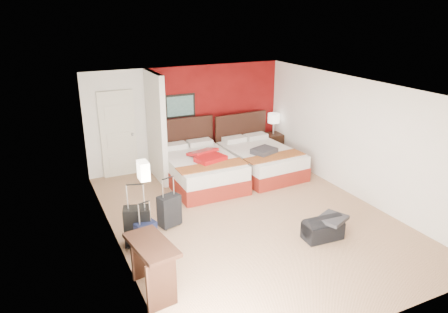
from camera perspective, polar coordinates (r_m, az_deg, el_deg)
ground at (r=8.26m, az=3.39°, el=-8.09°), size 6.50×6.50×0.00m
room_walls at (r=8.50m, az=-9.45°, el=1.67°), size 5.02×6.52×2.50m
red_accent_panel at (r=10.85m, az=-1.24°, el=5.85°), size 3.50×0.04×2.50m
partition_wall at (r=9.70m, az=-9.18°, el=3.91°), size 0.12×1.20×2.50m
entry_door at (r=10.15m, az=-14.14°, el=2.94°), size 0.82×0.06×2.05m
bed_left at (r=9.60m, az=-3.14°, el=-1.89°), size 1.50×2.13×0.64m
bed_right at (r=10.24m, az=5.01°, el=-0.62°), size 1.54×2.11×0.61m
red_suitcase_open at (r=9.42m, az=-2.38°, el=0.12°), size 0.85×1.02×0.11m
jacket_bundle at (r=9.82m, az=5.46°, el=0.75°), size 0.63×0.57×0.13m
nightstand at (r=11.46m, az=6.61°, el=1.59°), size 0.48×0.48×0.62m
table_lamp at (r=11.29m, az=6.73°, el=4.43°), size 0.40×0.40×0.56m
suitcase_black at (r=7.33m, az=-11.58°, el=-9.38°), size 0.51×0.40×0.67m
suitcase_charcoal at (r=7.84m, az=-7.41°, el=-7.44°), size 0.45×0.35×0.58m
suitcase_navy at (r=7.23m, az=-10.50°, el=-10.66°), size 0.38×0.29×0.47m
duffel_bag at (r=7.64m, az=13.23°, el=-9.61°), size 0.70×0.40×0.35m
jacket_draped at (r=7.60m, az=14.48°, el=-8.14°), size 0.61×0.57×0.06m
desk at (r=6.18m, az=-9.62°, el=-14.59°), size 0.61×1.01×0.79m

